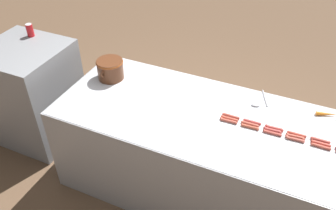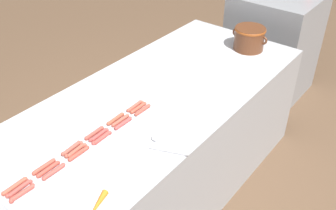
{
  "view_description": "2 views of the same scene",
  "coord_description": "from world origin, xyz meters",
  "px_view_note": "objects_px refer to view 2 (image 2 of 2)",
  "views": [
    {
      "loc": [
        -2.05,
        -0.63,
        2.62
      ],
      "look_at": [
        -0.12,
        0.24,
        0.96
      ],
      "focal_mm": 37.64,
      "sensor_mm": 36.0,
      "label": 1
    },
    {
      "loc": [
        1.35,
        -1.6,
        2.21
      ],
      "look_at": [
        0.15,
        -0.07,
        0.86
      ],
      "focal_mm": 41.04,
      "sensor_mm": 36.0,
      "label": 2
    }
  ],
  "objects_px": {
    "hot_dog_16": "(123,123)",
    "hot_dog_0": "(15,186)",
    "bean_pot": "(249,37)",
    "carrot": "(96,206)",
    "hot_dog_4": "(116,119)",
    "hot_dog_7": "(48,169)",
    "hot_dog_13": "(54,172)",
    "hot_dog_8": "(76,151)",
    "hot_dog_9": "(99,135)",
    "hot_dog_6": "(19,189)",
    "hot_dog_10": "(120,120)",
    "hot_dog_15": "(102,138)",
    "hot_dog_3": "(94,133)",
    "hot_dog_12": "(22,193)",
    "hot_dog_5": "(135,106)",
    "hot_dog_17": "(143,110)",
    "hot_dog_2": "(72,148)",
    "hot_dog_11": "(138,108)",
    "back_cabinet": "(272,45)",
    "serving_spoon": "(160,142)",
    "hot_dog_14": "(79,153)",
    "hot_dog_1": "(44,167)"
  },
  "relations": [
    {
      "from": "carrot",
      "to": "hot_dog_15",
      "type": "bearing_deg",
      "value": 133.09
    },
    {
      "from": "back_cabinet",
      "to": "serving_spoon",
      "type": "distance_m",
      "value": 2.22
    },
    {
      "from": "hot_dog_4",
      "to": "hot_dog_13",
      "type": "xyz_separation_m",
      "value": [
        0.06,
        -0.5,
        0.0
      ]
    },
    {
      "from": "hot_dog_6",
      "to": "hot_dog_8",
      "type": "distance_m",
      "value": 0.34
    },
    {
      "from": "hot_dog_3",
      "to": "hot_dog_13",
      "type": "relative_size",
      "value": 1.0
    },
    {
      "from": "hot_dog_3",
      "to": "hot_dog_17",
      "type": "height_order",
      "value": "same"
    },
    {
      "from": "hot_dog_8",
      "to": "serving_spoon",
      "type": "height_order",
      "value": "hot_dog_8"
    },
    {
      "from": "back_cabinet",
      "to": "hot_dog_2",
      "type": "relative_size",
      "value": 7.42
    },
    {
      "from": "hot_dog_9",
      "to": "hot_dog_16",
      "type": "relative_size",
      "value": 1.0
    },
    {
      "from": "hot_dog_3",
      "to": "bean_pot",
      "type": "bearing_deg",
      "value": 83.81
    },
    {
      "from": "hot_dog_9",
      "to": "hot_dog_12",
      "type": "distance_m",
      "value": 0.51
    },
    {
      "from": "hot_dog_0",
      "to": "hot_dog_4",
      "type": "relative_size",
      "value": 1.0
    },
    {
      "from": "hot_dog_1",
      "to": "bean_pot",
      "type": "relative_size",
      "value": 0.47
    },
    {
      "from": "hot_dog_9",
      "to": "carrot",
      "type": "xyz_separation_m",
      "value": [
        0.36,
        -0.36,
        0.0
      ]
    },
    {
      "from": "hot_dog_16",
      "to": "hot_dog_15",
      "type": "bearing_deg",
      "value": -90.55
    },
    {
      "from": "hot_dog_6",
      "to": "hot_dog_10",
      "type": "height_order",
      "value": "same"
    },
    {
      "from": "hot_dog_0",
      "to": "hot_dog_16",
      "type": "bearing_deg",
      "value": 84.68
    },
    {
      "from": "hot_dog_6",
      "to": "hot_dog_10",
      "type": "bearing_deg",
      "value": 89.74
    },
    {
      "from": "hot_dog_10",
      "to": "hot_dog_17",
      "type": "relative_size",
      "value": 1.0
    },
    {
      "from": "hot_dog_15",
      "to": "hot_dog_3",
      "type": "bearing_deg",
      "value": 177.38
    },
    {
      "from": "hot_dog_15",
      "to": "carrot",
      "type": "distance_m",
      "value": 0.48
    },
    {
      "from": "hot_dog_7",
      "to": "hot_dog_17",
      "type": "bearing_deg",
      "value": 87.19
    },
    {
      "from": "hot_dog_12",
      "to": "hot_dog_5",
      "type": "bearing_deg",
      "value": 94.03
    },
    {
      "from": "hot_dog_2",
      "to": "carrot",
      "type": "distance_m",
      "value": 0.43
    },
    {
      "from": "hot_dog_16",
      "to": "hot_dog_8",
      "type": "bearing_deg",
      "value": -95.73
    },
    {
      "from": "hot_dog_9",
      "to": "serving_spoon",
      "type": "xyz_separation_m",
      "value": [
        0.3,
        0.17,
        -0.0
      ]
    },
    {
      "from": "hot_dog_17",
      "to": "hot_dog_10",
      "type": "bearing_deg",
      "value": -101.18
    },
    {
      "from": "hot_dog_10",
      "to": "hot_dog_16",
      "type": "relative_size",
      "value": 1.0
    },
    {
      "from": "hot_dog_4",
      "to": "hot_dog_10",
      "type": "height_order",
      "value": "same"
    },
    {
      "from": "hot_dog_3",
      "to": "hot_dog_10",
      "type": "distance_m",
      "value": 0.18
    },
    {
      "from": "hot_dog_4",
      "to": "hot_dog_13",
      "type": "distance_m",
      "value": 0.5
    },
    {
      "from": "hot_dog_0",
      "to": "bean_pot",
      "type": "xyz_separation_m",
      "value": [
        0.16,
        1.98,
        0.09
      ]
    },
    {
      "from": "hot_dog_0",
      "to": "hot_dog_11",
      "type": "bearing_deg",
      "value": 88.1
    },
    {
      "from": "bean_pot",
      "to": "hot_dog_4",
      "type": "bearing_deg",
      "value": -96.85
    },
    {
      "from": "hot_dog_7",
      "to": "hot_dog_13",
      "type": "distance_m",
      "value": 0.04
    },
    {
      "from": "carrot",
      "to": "bean_pot",
      "type": "bearing_deg",
      "value": 97.23
    },
    {
      "from": "hot_dog_9",
      "to": "hot_dog_15",
      "type": "xyz_separation_m",
      "value": [
        0.03,
        -0.01,
        0.0
      ]
    },
    {
      "from": "hot_dog_11",
      "to": "hot_dog_13",
      "type": "xyz_separation_m",
      "value": [
        0.04,
        -0.66,
        0.0
      ]
    },
    {
      "from": "hot_dog_4",
      "to": "hot_dog_12",
      "type": "distance_m",
      "value": 0.68
    },
    {
      "from": "hot_dog_16",
      "to": "hot_dog_0",
      "type": "bearing_deg",
      "value": -95.32
    },
    {
      "from": "hot_dog_7",
      "to": "hot_dog_16",
      "type": "xyz_separation_m",
      "value": [
        0.03,
        0.5,
        0.0
      ]
    },
    {
      "from": "hot_dog_3",
      "to": "hot_dog_16",
      "type": "relative_size",
      "value": 1.0
    },
    {
      "from": "bean_pot",
      "to": "carrot",
      "type": "height_order",
      "value": "bean_pot"
    },
    {
      "from": "back_cabinet",
      "to": "hot_dog_9",
      "type": "bearing_deg",
      "value": -89.44
    },
    {
      "from": "hot_dog_13",
      "to": "hot_dog_17",
      "type": "height_order",
      "value": "same"
    },
    {
      "from": "hot_dog_0",
      "to": "hot_dog_16",
      "type": "xyz_separation_m",
      "value": [
        0.06,
        0.67,
        0.0
      ]
    },
    {
      "from": "hot_dog_14",
      "to": "serving_spoon",
      "type": "relative_size",
      "value": 0.53
    },
    {
      "from": "hot_dog_3",
      "to": "hot_dog_7",
      "type": "height_order",
      "value": "same"
    },
    {
      "from": "back_cabinet",
      "to": "hot_dog_10",
      "type": "height_order",
      "value": "back_cabinet"
    },
    {
      "from": "hot_dog_14",
      "to": "back_cabinet",
      "type": "bearing_deg",
      "value": 91.17
    }
  ]
}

